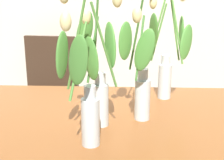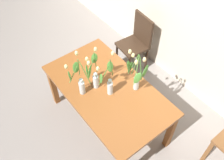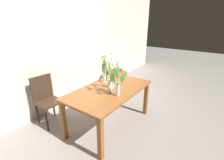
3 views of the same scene
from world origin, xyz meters
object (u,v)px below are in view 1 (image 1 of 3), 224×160
(tulip_vase_0, at_px, (97,83))
(tulip_vase_3, at_px, (166,54))
(tulip_vase_2, at_px, (88,89))
(dining_table, at_px, (126,136))
(tulip_vase_1, at_px, (140,79))
(dining_chair, at_px, (48,90))

(tulip_vase_0, distance_m, tulip_vase_3, 0.47)
(tulip_vase_2, xyz_separation_m, tulip_vase_3, (0.34, 0.51, 0.02))
(dining_table, bearing_deg, tulip_vase_3, 51.63)
(tulip_vase_2, bearing_deg, tulip_vase_1, 51.29)
(dining_table, bearing_deg, dining_chair, 120.76)
(dining_table, relative_size, tulip_vase_1, 2.80)
(dining_table, height_order, tulip_vase_2, tulip_vase_2)
(dining_table, relative_size, tulip_vase_0, 2.78)
(tulip_vase_2, relative_size, dining_chair, 0.61)
(tulip_vase_1, height_order, dining_chair, tulip_vase_1)
(tulip_vase_0, distance_m, tulip_vase_1, 0.19)
(tulip_vase_2, bearing_deg, tulip_vase_3, 56.71)
(tulip_vase_3, bearing_deg, dining_table, -128.37)
(dining_chair, bearing_deg, tulip_vase_2, -69.94)
(tulip_vase_0, xyz_separation_m, tulip_vase_1, (0.18, 0.07, -0.00))
(tulip_vase_0, xyz_separation_m, tulip_vase_3, (0.32, 0.34, 0.05))
(tulip_vase_1, distance_m, dining_chair, 1.30)
(tulip_vase_0, bearing_deg, dining_chair, 113.56)
(tulip_vase_0, relative_size, tulip_vase_3, 0.98)
(tulip_vase_0, relative_size, tulip_vase_2, 1.01)
(tulip_vase_1, relative_size, tulip_vase_2, 1.00)
(dining_table, height_order, tulip_vase_1, tulip_vase_1)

